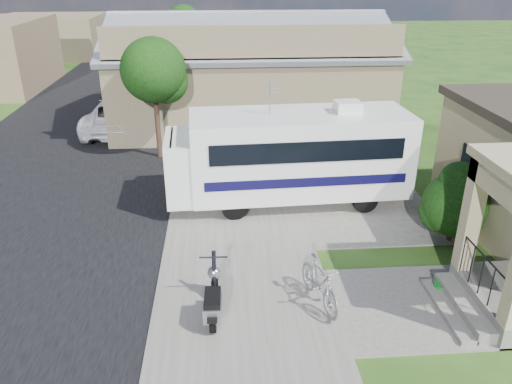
{
  "coord_description": "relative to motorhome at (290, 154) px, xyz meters",
  "views": [
    {
      "loc": [
        -1.41,
        -9.7,
        6.86
      ],
      "look_at": [
        -0.5,
        2.5,
        1.3
      ],
      "focal_mm": 35.0,
      "sensor_mm": 36.0,
      "label": 1
    }
  ],
  "objects": [
    {
      "name": "walk_slab",
      "position": [
        2.29,
        -5.54,
        -1.59
      ],
      "size": [
        4.0,
        3.0,
        0.05
      ],
      "primitive_type": "cube",
      "color": "#5C5A53",
      "rests_on": "ground"
    },
    {
      "name": "shrub",
      "position": [
        4.06,
        -2.76,
        -0.44
      ],
      "size": [
        1.87,
        1.79,
        2.3
      ],
      "color": "black",
      "rests_on": "ground"
    },
    {
      "name": "bicycle",
      "position": [
        -0.07,
        -5.34,
        -1.07
      ],
      "size": [
        0.95,
        1.87,
        1.08
      ],
      "primitive_type": "imported",
      "rotation": [
        0.0,
        0.0,
        0.26
      ],
      "color": "#94939A",
      "rests_on": "ground"
    },
    {
      "name": "street_slab",
      "position": [
        -8.21,
        5.46,
        -1.61
      ],
      "size": [
        9.0,
        80.0,
        0.02
      ],
      "primitive_type": "cube",
      "color": "black",
      "rests_on": "ground"
    },
    {
      "name": "van",
      "position": [
        -7.25,
        15.87,
        -0.8
      ],
      "size": [
        3.0,
        5.87,
        1.63
      ],
      "primitive_type": "imported",
      "rotation": [
        0.0,
        0.0,
        -0.13
      ],
      "color": "white",
      "rests_on": "ground"
    },
    {
      "name": "warehouse",
      "position": [
        -0.71,
        9.43,
        0.37
      ],
      "size": [
        12.5,
        8.4,
        5.04
      ],
      "color": "brown",
      "rests_on": "ground"
    },
    {
      "name": "garden_hose",
      "position": [
        2.88,
        -5.06,
        -1.51
      ],
      "size": [
        0.45,
        0.45,
        0.2
      ],
      "primitive_type": "cylinder",
      "color": "#156D22",
      "rests_on": "ground"
    },
    {
      "name": "distant_bldg_near",
      "position": [
        -15.71,
        29.46,
        -0.02
      ],
      "size": [
        8.0,
        7.0,
        3.2
      ],
      "primitive_type": "cube",
      "color": "brown",
      "rests_on": "ground"
    },
    {
      "name": "street_tree_b",
      "position": [
        -4.41,
        14.51,
        1.78
      ],
      "size": [
        2.44,
        2.4,
        4.73
      ],
      "color": "black",
      "rests_on": "ground"
    },
    {
      "name": "scooter",
      "position": [
        -2.37,
        -5.61,
        -1.11
      ],
      "size": [
        0.61,
        1.73,
        1.14
      ],
      "rotation": [
        0.0,
        0.0,
        -0.03
      ],
      "color": "black",
      "rests_on": "ground"
    },
    {
      "name": "pickup_truck",
      "position": [
        -6.6,
        8.18,
        -0.86
      ],
      "size": [
        2.86,
        5.6,
        1.52
      ],
      "primitive_type": "imported",
      "rotation": [
        0.0,
        0.0,
        3.08
      ],
      "color": "white",
      "rests_on": "ground"
    },
    {
      "name": "motorhome",
      "position": [
        0.0,
        0.0,
        0.0
      ],
      "size": [
        7.44,
        2.67,
        3.76
      ],
      "rotation": [
        0.0,
        0.0,
        0.05
      ],
      "color": "white",
      "rests_on": "ground"
    },
    {
      "name": "street_tree_a",
      "position": [
        -4.41,
        4.51,
        1.63
      ],
      "size": [
        2.44,
        2.4,
        4.58
      ],
      "color": "black",
      "rests_on": "ground"
    },
    {
      "name": "driveway_slab",
      "position": [
        0.79,
        -0.04,
        -1.59
      ],
      "size": [
        7.0,
        6.0,
        0.05
      ],
      "primitive_type": "cube",
      "color": "#5C5A53",
      "rests_on": "ground"
    },
    {
      "name": "street_tree_c",
      "position": [
        -4.41,
        23.51,
        1.49
      ],
      "size": [
        2.44,
        2.4,
        4.42
      ],
      "color": "black",
      "rests_on": "ground"
    },
    {
      "name": "sidewalk_slab",
      "position": [
        -1.71,
        5.46,
        -1.59
      ],
      "size": [
        4.0,
        80.0,
        0.06
      ],
      "primitive_type": "cube",
      "color": "#5C5A53",
      "rests_on": "ground"
    },
    {
      "name": "ground",
      "position": [
        -0.71,
        -4.54,
        -1.62
      ],
      "size": [
        120.0,
        120.0,
        0.0
      ],
      "primitive_type": "plane",
      "color": "#224111"
    }
  ]
}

